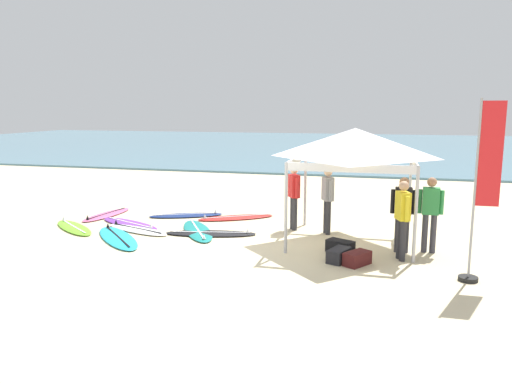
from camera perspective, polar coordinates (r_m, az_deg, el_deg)
ground_plane at (r=11.59m, az=-1.54°, el=-6.42°), size 80.00×80.00×0.00m
sea at (r=41.30m, az=10.28°, el=5.24°), size 80.00×36.00×0.10m
canopy_tent at (r=11.93m, az=11.35°, el=5.53°), size 2.86×2.86×2.75m
surfboard_purple at (r=14.16m, az=-14.37°, el=-3.57°), size 2.31×1.52×0.19m
surfboard_teal at (r=13.05m, az=-6.76°, el=-4.45°), size 1.79×2.42×0.19m
surfboard_navy at (r=14.93m, az=-8.06°, el=-2.67°), size 2.22×1.44×0.19m
surfboard_cyan at (r=12.75m, az=-15.70°, el=-5.10°), size 2.27×2.32×0.19m
surfboard_red at (r=14.50m, az=-2.37°, el=-2.95°), size 2.24×1.68×0.19m
surfboard_pink at (r=15.53m, az=-16.90°, el=-2.51°), size 0.80×2.12×0.19m
surfboard_lime at (r=14.17m, az=-20.33°, el=-3.87°), size 2.03×1.75×0.19m
surfboard_black at (r=12.74m, az=-5.22°, el=-4.78°), size 2.41×1.08×0.19m
surfboard_white at (r=13.45m, az=-13.57°, el=-4.23°), size 2.17×1.27×0.19m
person_red at (r=13.06m, az=4.41°, el=-0.13°), size 0.37×0.49×1.71m
person_green at (r=11.63m, az=19.52°, el=-1.91°), size 0.55×0.24×1.71m
person_yellow at (r=10.88m, az=16.58°, el=-2.53°), size 0.33×0.52×1.71m
person_grey at (r=12.72m, az=8.28°, el=-0.47°), size 0.35×0.51×1.71m
person_black at (r=11.45m, az=16.62°, el=-1.94°), size 0.55×0.22×1.71m
banner_flag at (r=9.91m, az=24.56°, el=-0.76°), size 0.60×0.36×3.40m
gear_bag_near_tent at (r=10.51m, az=11.62°, el=-7.53°), size 0.60×0.68×0.28m
gear_bag_by_pole at (r=11.31m, az=9.71°, el=-6.22°), size 0.68×0.55×0.28m
gear_bag_on_sand at (r=10.67m, az=9.57°, el=-7.22°), size 0.52×0.68×0.28m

